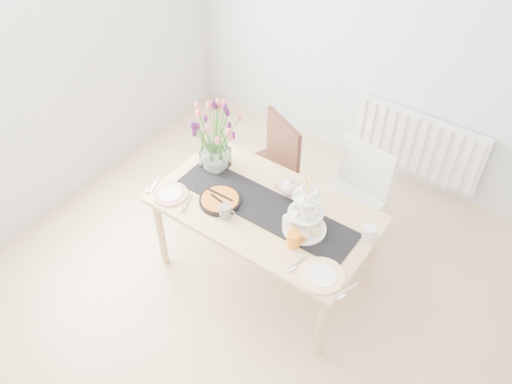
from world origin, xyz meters
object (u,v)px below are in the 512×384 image
Objects in this scene: chair_brown at (270,163)px; dining_table at (265,215)px; mug_grey at (225,211)px; plate_right at (322,276)px; chair_white at (355,192)px; tulip_vase at (213,130)px; cake_stand at (305,217)px; tart_tin at (220,200)px; plate_left at (170,194)px; teapot at (291,188)px; mug_orange at (294,239)px; cream_jug at (369,232)px; mug_white at (288,222)px; radiator at (418,144)px.

dining_table is at bearing -34.52° from chair_brown.
mug_grey is 0.34× the size of plate_right.
chair_white is at bearing 44.24° from mug_grey.
cake_stand is (0.91, -0.16, -0.23)m from tulip_vase.
chair_brown is at bearing -164.96° from chair_white.
tart_tin is 1.18× the size of plate_left.
teapot reaches higher than dining_table.
mug_orange is 0.43× the size of plate_left.
cake_stand is 4.83× the size of cream_jug.
cake_stand is 4.70× the size of mug_white.
plate_left is (-0.47, -0.06, -0.04)m from mug_grey.
tulip_vase reaches higher than tart_tin.
mug_white is (0.42, 0.17, -0.00)m from mug_grey.
dining_table is 0.28m from teapot.
chair_brown is 0.75m from chair_white.
radiator is 10.81× the size of mug_orange.
plate_right is at bearing -86.07° from radiator.
radiator is at bearing 54.90° from mug_grey.
teapot is at bearing -112.81° from chair_white.
chair_brown reaches higher than mug_orange.
chair_white reaches higher than mug_orange.
chair_white is at bearing 62.55° from dining_table.
tulip_vase is 0.52m from tart_tin.
tulip_vase reaches higher than cream_jug.
chair_brown reaches higher than tart_tin.
chair_white is 8.52× the size of mug_orange.
plate_right reaches higher than dining_table.
mug_white reaches higher than plate_right.
chair_white is at bearing 55.01° from mug_orange.
mug_white is (-0.50, -0.24, 0.00)m from cream_jug.
mug_orange is (0.65, -0.03, 0.04)m from tart_tin.
mug_grey is (-0.55, -0.95, 0.25)m from chair_white.
cake_stand is 1.47× the size of tart_tin.
cream_jug is 1.08m from tart_tin.
chair_brown is at bearing 73.49° from plate_left.
plate_right is at bearing -19.90° from tulip_vase.
chair_brown reaches higher than radiator.
radiator is at bearing 51.56° from mug_orange.
mug_orange is at bearing -23.10° from chair_brown.
chair_brown is at bearing 87.16° from mug_grey.
chair_white is 0.81m from cake_stand.
plate_left is (-0.99, -0.28, -0.12)m from cake_stand.
plate_right is at bearing 1.56° from mug_white.
dining_table is 0.34m from tart_tin.
plate_right is (0.82, -0.06, -0.04)m from mug_grey.
teapot is 0.77m from plate_right.
teapot is (-0.43, -1.49, 0.37)m from radiator.
mug_white is at bearing 102.06° from mug_orange.
cream_jug is at bearing 17.33° from tart_tin.
cake_stand is at bearing -95.37° from radiator.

